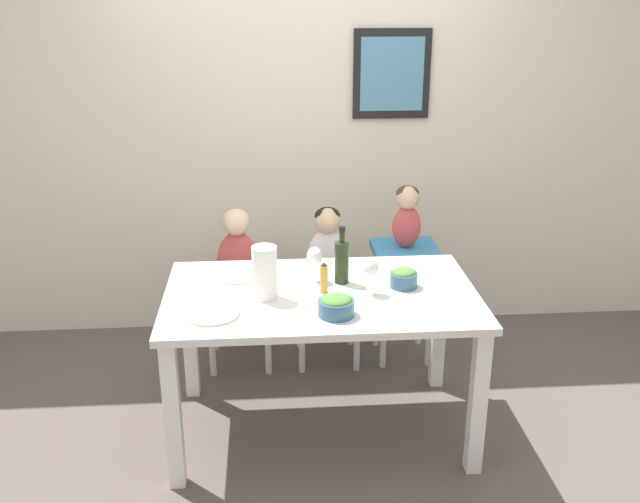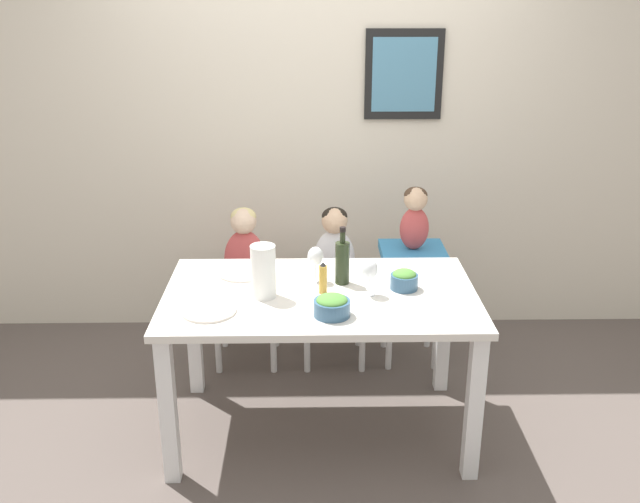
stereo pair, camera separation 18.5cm
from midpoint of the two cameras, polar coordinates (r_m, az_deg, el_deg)
name	(u,v)px [view 1 (the left image)]	position (r m, az deg, el deg)	size (l,w,h in m)	color
ground_plane	(321,428)	(3.73, -1.38, -13.97)	(14.00, 14.00, 0.00)	#564C47
wall_back	(306,119)	(4.40, -2.39, 10.55)	(10.00, 0.09, 2.70)	beige
dining_table	(321,313)	(3.41, -1.48, -4.94)	(1.47, 0.88, 0.76)	silver
chair_far_left	(240,301)	(4.19, -7.72, -3.93)	(0.43, 0.42, 0.46)	silver
chair_far_center	(327,298)	(4.18, -0.69, -3.75)	(0.43, 0.42, 0.46)	silver
chair_right_highchair	(405,270)	(4.17, 5.52, -1.50)	(0.37, 0.36, 0.70)	silver
person_child_left	(237,249)	(4.06, -7.94, 0.19)	(0.24, 0.15, 0.48)	#C64C4C
person_child_center	(327,247)	(4.06, -0.71, 0.38)	(0.24, 0.15, 0.48)	silver
person_baby_right	(407,212)	(4.05, 5.69, 3.17)	(0.16, 0.14, 0.36)	#C64C4C
wine_bottle	(342,261)	(3.43, 0.20, -0.75)	(0.07, 0.07, 0.29)	#232D19
paper_towel_roll	(265,273)	(3.27, -6.07, -1.71)	(0.12, 0.12, 0.25)	white
wine_glass_near	(370,269)	(3.30, 2.46, -1.40)	(0.08, 0.08, 0.18)	white
wine_glass_far	(315,257)	(3.44, -1.98, -0.48)	(0.08, 0.08, 0.18)	white
salad_bowl_large	(336,305)	(3.11, -0.41, -4.33)	(0.16, 0.16, 0.10)	#335675
salad_bowl_small	(404,277)	(3.42, 5.18, -2.09)	(0.13, 0.13, 0.10)	#335675
dinner_plate_front_left	(212,314)	(3.18, -10.31, -4.94)	(0.24, 0.24, 0.01)	silver
dinner_plate_back_left	(240,274)	(3.58, -7.90, -1.84)	(0.24, 0.24, 0.01)	silver
condiment_bottle_hot_sauce	(324,278)	(3.32, -1.28, -2.16)	(0.04, 0.04, 0.16)	#BC8E33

